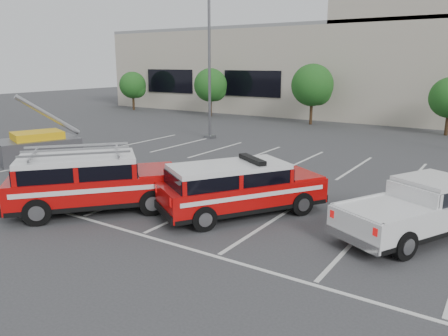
# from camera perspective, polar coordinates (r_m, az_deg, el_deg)

# --- Properties ---
(ground) EXTENTS (120.00, 120.00, 0.00)m
(ground) POSITION_cam_1_polar(r_m,az_deg,el_deg) (15.25, -3.35, -5.30)
(ground) COLOR #373739
(ground) RESTS_ON ground
(stall_markings) EXTENTS (23.00, 15.00, 0.01)m
(stall_markings) POSITION_cam_1_polar(r_m,az_deg,el_deg) (18.88, 4.85, -1.57)
(stall_markings) COLOR silver
(stall_markings) RESTS_ON ground
(convention_building) EXTENTS (60.00, 16.99, 13.20)m
(convention_building) POSITION_cam_1_polar(r_m,az_deg,el_deg) (44.21, 22.95, 12.32)
(convention_building) COLOR #B5A999
(convention_building) RESTS_ON ground
(tree_far_left) EXTENTS (2.77, 2.77, 3.99)m
(tree_far_left) POSITION_cam_1_polar(r_m,az_deg,el_deg) (47.55, -11.72, 10.44)
(tree_far_left) COLOR #3F2B19
(tree_far_left) RESTS_ON ground
(tree_left) EXTENTS (3.07, 3.07, 4.42)m
(tree_left) POSITION_cam_1_polar(r_m,az_deg,el_deg) (41.08, -1.64, 10.62)
(tree_left) COLOR #3F2B19
(tree_left) RESTS_ON ground
(tree_mid_left) EXTENTS (3.37, 3.37, 4.85)m
(tree_mid_left) POSITION_cam_1_polar(r_m,az_deg,el_deg) (36.26, 11.61, 10.38)
(tree_mid_left) COLOR #3F2B19
(tree_mid_left) RESTS_ON ground
(light_pole_left) EXTENTS (0.90, 0.60, 10.24)m
(light_pole_left) POSITION_cam_1_polar(r_m,az_deg,el_deg) (28.84, -1.92, 14.13)
(light_pole_left) COLOR #59595E
(light_pole_left) RESTS_ON ground
(fire_chief_suv) EXTENTS (4.58, 5.63, 1.91)m
(fire_chief_suv) POSITION_cam_1_polar(r_m,az_deg,el_deg) (14.46, 2.05, -3.11)
(fire_chief_suv) COLOR #AD0808
(fire_chief_suv) RESTS_ON ground
(white_pickup) EXTENTS (4.16, 5.72, 1.67)m
(white_pickup) POSITION_cam_1_polar(r_m,az_deg,el_deg) (14.00, 24.40, -5.42)
(white_pickup) COLOR silver
(white_pickup) RESTS_ON ground
(ladder_suv) EXTENTS (5.28, 5.60, 2.18)m
(ladder_suv) POSITION_cam_1_polar(r_m,az_deg,el_deg) (15.46, -16.83, -2.24)
(ladder_suv) COLOR #AD0808
(ladder_suv) RESTS_ON ground
(utility_rig) EXTENTS (4.45, 4.34, 3.44)m
(utility_rig) POSITION_cam_1_polar(r_m,az_deg,el_deg) (24.34, -23.32, 2.45)
(utility_rig) COLOR #59595E
(utility_rig) RESTS_ON ground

